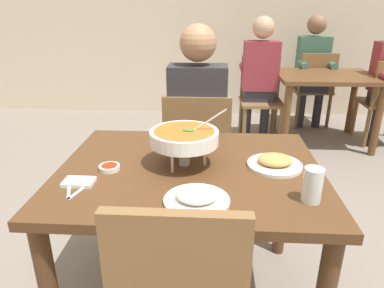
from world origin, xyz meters
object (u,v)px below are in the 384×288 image
at_px(chair_diner_main, 197,151).
at_px(patron_bg_right, 313,65).
at_px(patron_bg_middle, 260,72).
at_px(sauce_dish, 109,167).
at_px(chair_bg_middle, 260,93).
at_px(rice_plate, 197,198).
at_px(chair_bg_right, 313,86).
at_px(diner_main, 198,115).
at_px(dining_table_main, 190,190).
at_px(appetizer_plate, 275,162).
at_px(dining_table_far, 325,87).
at_px(drink_glass, 312,187).
at_px(curry_bowl, 184,137).

distance_m(chair_diner_main, patron_bg_right, 2.50).
bearing_deg(patron_bg_middle, patron_bg_right, 37.88).
bearing_deg(sauce_dish, chair_bg_middle, 68.53).
relative_size(rice_plate, patron_bg_right, 0.18).
xyz_separation_m(chair_diner_main, sauce_dish, (-0.35, -0.79, 0.24)).
height_order(chair_bg_right, patron_bg_right, patron_bg_right).
height_order(chair_diner_main, diner_main, diner_main).
xyz_separation_m(dining_table_main, sauce_dish, (-0.35, -0.05, 0.12)).
bearing_deg(chair_bg_middle, sauce_dish, -111.47).
bearing_deg(patron_bg_right, chair_bg_middle, -143.53).
xyz_separation_m(diner_main, patron_bg_middle, (0.58, 1.57, 0.00)).
bearing_deg(rice_plate, dining_table_main, 98.44).
height_order(diner_main, rice_plate, diner_main).
distance_m(dining_table_main, chair_bg_right, 3.12).
distance_m(appetizer_plate, sauce_dish, 0.72).
bearing_deg(appetizer_plate, patron_bg_right, 72.47).
height_order(sauce_dish, chair_bg_middle, chair_bg_middle).
bearing_deg(chair_bg_middle, dining_table_far, -9.19).
distance_m(chair_bg_right, patron_bg_right, 0.24).
xyz_separation_m(sauce_dish, patron_bg_right, (1.62, 2.93, -0.01)).
xyz_separation_m(dining_table_main, drink_glass, (0.46, -0.26, 0.17)).
bearing_deg(drink_glass, curry_bowl, 149.62).
bearing_deg(drink_glass, diner_main, 113.92).
bearing_deg(diner_main, chair_bg_right, 57.78).
height_order(rice_plate, patron_bg_right, patron_bg_right).
bearing_deg(patron_bg_right, dining_table_far, -90.92).
height_order(diner_main, drink_glass, diner_main).
bearing_deg(chair_bg_middle, dining_table_main, -104.38).
distance_m(diner_main, patron_bg_middle, 1.68).
distance_m(appetizer_plate, drink_glass, 0.30).
bearing_deg(chair_bg_right, drink_glass, -105.24).
xyz_separation_m(dining_table_main, chair_bg_middle, (0.61, 2.39, -0.12)).
xyz_separation_m(chair_diner_main, chair_bg_middle, (0.61, 1.65, 0.00)).
relative_size(chair_diner_main, rice_plate, 3.75).
bearing_deg(sauce_dish, curry_bowl, 12.93).
xyz_separation_m(sauce_dish, dining_table_far, (1.61, 2.33, -0.14)).
distance_m(dining_table_main, chair_diner_main, 0.75).
xyz_separation_m(curry_bowl, patron_bg_middle, (0.61, 2.32, -0.13)).
height_order(chair_bg_middle, patron_bg_right, patron_bg_right).
bearing_deg(drink_glass, dining_table_far, 72.40).
relative_size(dining_table_far, patron_bg_right, 0.76).
xyz_separation_m(drink_glass, dining_table_far, (0.81, 2.54, -0.19)).
relative_size(dining_table_far, chair_bg_right, 1.11).
xyz_separation_m(chair_bg_right, patron_bg_middle, (-0.71, -0.49, 0.24)).
xyz_separation_m(dining_table_main, dining_table_far, (1.26, 2.29, -0.02)).
bearing_deg(rice_plate, sauce_dish, 147.58).
xyz_separation_m(dining_table_main, diner_main, (0.00, 0.77, 0.12)).
bearing_deg(diner_main, patron_bg_right, 58.86).
height_order(sauce_dish, drink_glass, drink_glass).
xyz_separation_m(chair_bg_middle, patron_bg_middle, (-0.03, -0.05, 0.24)).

